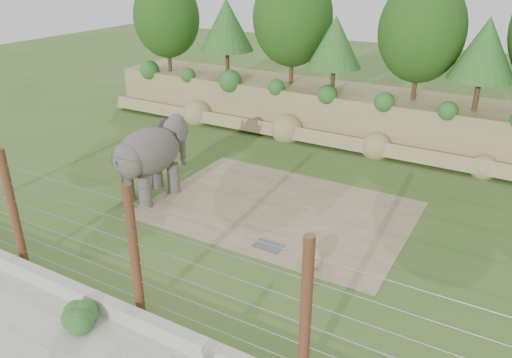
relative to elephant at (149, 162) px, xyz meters
The scene contains 9 objects.
ground 5.13m from the elephant, 16.90° to the right, with size 90.00×90.00×0.00m, color #396824.
back_embankment 12.66m from the elephant, 64.91° to the left, with size 30.00×5.52×8.77m.
dirt_patch 5.62m from the elephant, 16.93° to the left, with size 10.00×7.00×0.02m, color #8B7656.
drain_grate 6.39m from the elephant, ahead, with size 1.00×0.60×0.03m, color #262628.
elephant is the anchor object (origin of this frame).
stone_ball 8.15m from the elephant, 10.45° to the right, with size 0.69×0.69×0.69m, color gray.
retaining_wall 8.05m from the elephant, 53.91° to the right, with size 26.00×0.35×0.50m, color #AEABA1.
barrier_fence 7.56m from the elephant, 51.68° to the right, with size 20.26×0.26×4.00m.
walkway_shrub 8.19m from the elephant, 62.99° to the right, with size 0.77×0.77×0.77m, color #1A5E1B.
Camera 1 is at (8.43, -12.66, 9.23)m, focal length 35.00 mm.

